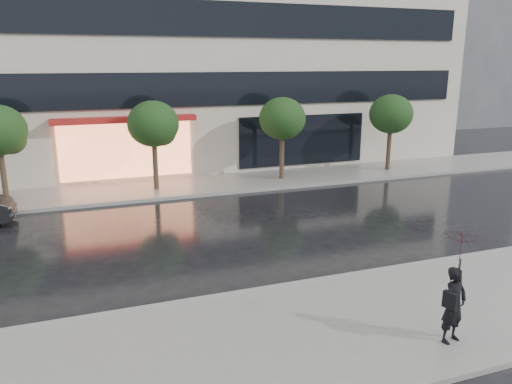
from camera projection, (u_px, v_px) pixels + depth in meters
name	position (u px, v px, depth m)	size (l,w,h in m)	color
ground	(321.00, 267.00, 14.01)	(120.00, 120.00, 0.00)	black
sidewalk_near	(389.00, 319.00, 11.04)	(60.00, 4.50, 0.12)	slate
sidewalk_far	(220.00, 183.00, 23.30)	(60.00, 3.50, 0.12)	slate
curb_near	(339.00, 279.00, 13.08)	(60.00, 0.25, 0.14)	gray
curb_far	(231.00, 192.00, 21.71)	(60.00, 0.25, 0.14)	gray
bg_building_right	(436.00, 34.00, 46.03)	(12.00, 12.00, 16.00)	#4C4C54
tree_far_west	(0.00, 132.00, 19.41)	(2.20, 2.20, 3.99)	#33261C
tree_mid_west	(155.00, 125.00, 21.40)	(2.20, 2.20, 3.99)	#33261C
tree_mid_east	(283.00, 120.00, 23.39)	(2.20, 2.20, 3.99)	#33261C
tree_far_east	(392.00, 115.00, 25.38)	(2.20, 2.20, 3.99)	#33261C
pedestrian_with_umbrella	(459.00, 269.00, 9.71)	(1.18, 1.20, 2.31)	black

